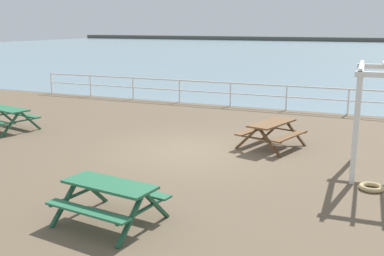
% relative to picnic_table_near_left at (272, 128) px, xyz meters
% --- Properties ---
extents(ground_plane, '(30.00, 24.00, 0.20)m').
position_rel_picnic_table_near_left_xyz_m(ground_plane, '(-2.18, -1.40, -0.68)').
color(ground_plane, brown).
extents(sea_band, '(142.00, 90.00, 0.01)m').
position_rel_picnic_table_near_left_xyz_m(sea_band, '(-2.18, 51.35, -0.58)').
color(sea_band, gray).
rests_on(sea_band, ground).
extents(distant_shoreline, '(142.00, 6.00, 1.80)m').
position_rel_picnic_table_near_left_xyz_m(distant_shoreline, '(-2.18, 94.35, -0.58)').
color(distant_shoreline, '#4C4C47').
rests_on(distant_shoreline, ground).
extents(seaward_railing, '(23.07, 0.07, 1.08)m').
position_rel_picnic_table_near_left_xyz_m(seaward_railing, '(-2.18, 6.35, 0.18)').
color(seaward_railing, white).
rests_on(seaward_railing, ground).
extents(picnic_table_near_left, '(1.93, 2.14, 0.80)m').
position_rel_picnic_table_near_left_xyz_m(picnic_table_near_left, '(0.00, 0.00, 0.00)').
color(picnic_table_near_left, brown).
rests_on(picnic_table_near_left, ground).
extents(picnic_table_near_right, '(2.10, 1.89, 0.80)m').
position_rel_picnic_table_near_left_xyz_m(picnic_table_near_right, '(-9.08, -1.39, 0.00)').
color(picnic_table_near_right, '#286B47').
rests_on(picnic_table_near_right, ground).
extents(picnic_table_far_left, '(1.98, 1.74, 0.80)m').
position_rel_picnic_table_near_left_xyz_m(picnic_table_far_left, '(-1.47, -6.50, 0.00)').
color(picnic_table_far_left, '#286B47').
rests_on(picnic_table_far_left, ground).
extents(rope_coil, '(0.55, 0.55, 0.11)m').
position_rel_picnic_table_near_left_xyz_m(rope_coil, '(2.96, -2.69, -0.53)').
color(rope_coil, tan).
rests_on(rope_coil, ground).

